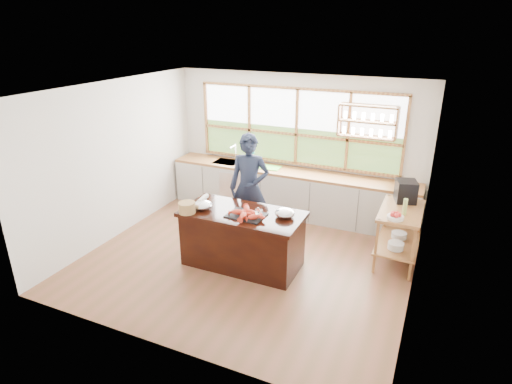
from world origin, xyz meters
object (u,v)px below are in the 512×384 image
Objects in this scene: island at (242,239)px; wicker_basket at (187,208)px; cook at (249,188)px; espresso_machine at (406,191)px.

wicker_basket reaches higher than island.
cook is (-0.29, 0.87, 0.49)m from island.
cook is 5.40× the size of espresso_machine.
cook is at bearing 175.80° from espresso_machine.
cook reaches higher than wicker_basket.
espresso_machine is (2.48, 0.58, 0.13)m from cook.
island is 7.22× the size of wicker_basket.
island is 1.04m from cook.
cook is at bearing 108.25° from island.
espresso_machine reaches higher than island.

